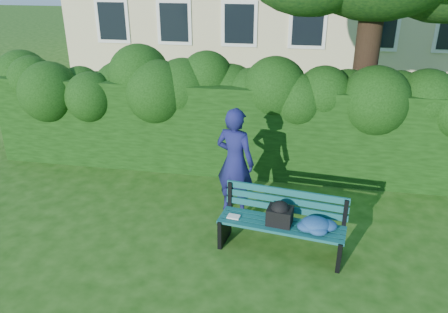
# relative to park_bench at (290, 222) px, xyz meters

# --- Properties ---
(ground) EXTENTS (80.00, 80.00, 0.00)m
(ground) POSITION_rel_park_bench_xyz_m (-1.17, 0.52, -0.50)
(ground) COLOR #1C480E
(ground) RESTS_ON ground
(hedge) EXTENTS (10.00, 1.00, 1.80)m
(hedge) POSITION_rel_park_bench_xyz_m (-1.17, 2.72, 0.40)
(hedge) COLOR black
(hedge) RESTS_ON ground
(park_bench) EXTENTS (1.86, 0.81, 0.89)m
(park_bench) POSITION_rel_park_bench_xyz_m (0.00, 0.00, 0.00)
(park_bench) COLOR #10534F
(park_bench) RESTS_ON ground
(man_reading) EXTENTS (0.78, 0.64, 1.84)m
(man_reading) POSITION_rel_park_bench_xyz_m (-0.96, 1.00, 0.42)
(man_reading) COLOR #171952
(man_reading) RESTS_ON ground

